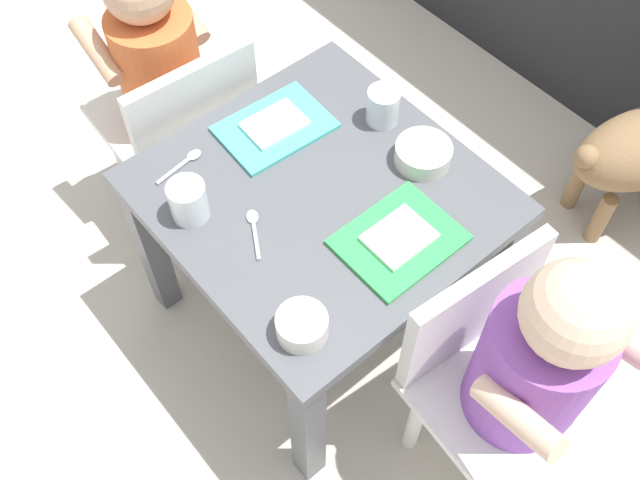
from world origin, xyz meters
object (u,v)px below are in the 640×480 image
seated_child_right (530,361)px  spoon_by_right_tray (183,163)px  water_cup_right (189,203)px  seated_child_left (163,73)px  veggie_bowl_far (423,153)px  spoon_by_left_tray (254,229)px  water_cup_left (383,108)px  cereal_bowl_left_side (302,325)px  food_tray_left (275,126)px  food_tray_right (399,239)px  dining_table (320,218)px

seated_child_right → spoon_by_right_tray: (-0.63, -0.18, 0.02)m
seated_child_right → water_cup_right: size_ratio=9.45×
seated_child_left → veggie_bowl_far: size_ratio=6.63×
spoon_by_left_tray → seated_child_left: bearing=167.0°
water_cup_left → water_cup_right: water_cup_right is taller
water_cup_left → cereal_bowl_left_side: bearing=-58.2°
water_cup_right → spoon_by_right_tray: (-0.10, 0.05, -0.03)m
seated_child_right → food_tray_left: 0.59m
food_tray_right → cereal_bowl_left_side: cereal_bowl_left_side is taller
seated_child_right → cereal_bowl_left_side: size_ratio=8.46×
seated_child_right → food_tray_right: seated_child_right is taller
food_tray_left → water_cup_right: 0.23m
water_cup_left → spoon_by_left_tray: (0.04, -0.32, -0.03)m
dining_table → seated_child_right: seated_child_right is taller
veggie_bowl_far → spoon_by_left_tray: (-0.07, -0.31, -0.02)m
dining_table → water_cup_left: (-0.05, 0.19, 0.11)m
seated_child_left → seated_child_right: 0.86m
dining_table → spoon_by_right_tray: spoon_by_right_tray is taller
seated_child_left → water_cup_left: size_ratio=9.74×
food_tray_left → spoon_by_right_tray: size_ratio=2.00×
food_tray_left → cereal_bowl_left_side: 0.41m
seated_child_left → seated_child_right: bearing=4.8°
dining_table → seated_child_left: seated_child_left is taller
food_tray_right → cereal_bowl_left_side: bearing=-83.6°
seated_child_left → water_cup_right: (0.33, -0.16, 0.05)m
dining_table → cereal_bowl_left_side: 0.28m
water_cup_left → spoon_by_right_tray: size_ratio=0.67×
water_cup_left → spoon_by_left_tray: 0.33m
seated_child_left → food_tray_right: (0.59, 0.07, 0.03)m
food_tray_left → water_cup_left: (0.11, 0.16, 0.02)m
seated_child_right → water_cup_left: 0.51m
food_tray_left → veggie_bowl_far: size_ratio=2.04×
spoon_by_left_tray → water_cup_right: bearing=-147.6°
dining_table → cereal_bowl_left_side: bearing=-46.0°
spoon_by_left_tray → spoon_by_right_tray: size_ratio=0.92×
cereal_bowl_left_side → spoon_by_left_tray: cereal_bowl_left_side is taller
seated_child_right → cereal_bowl_left_side: (-0.25, -0.23, 0.04)m
seated_child_right → water_cup_right: (-0.53, -0.23, 0.04)m
dining_table → cereal_bowl_left_side: (0.18, -0.19, 0.10)m
water_cup_left → water_cup_right: size_ratio=0.96×
water_cup_left → food_tray_right: bearing=-37.2°
food_tray_right → veggie_bowl_far: (-0.10, 0.15, 0.01)m
water_cup_right → spoon_by_left_tray: water_cup_right is taller
cereal_bowl_left_side → spoon_by_left_tray: (-0.19, 0.06, -0.02)m
seated_child_left → dining_table: bearing=4.7°
seated_child_right → spoon_by_right_tray: seated_child_right is taller
seated_child_left → food_tray_left: seated_child_left is taller
seated_child_left → food_tray_left: size_ratio=3.25×
seated_child_right → food_tray_right: size_ratio=3.50×
seated_child_right → spoon_by_left_tray: size_ratio=7.09×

